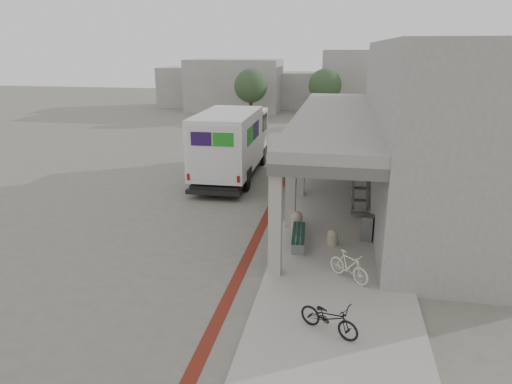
% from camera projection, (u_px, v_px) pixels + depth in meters
% --- Properties ---
extents(ground, '(120.00, 120.00, 0.00)m').
position_uv_depth(ground, '(235.00, 229.00, 17.71)').
color(ground, '#635F54').
rests_on(ground, ground).
extents(bike_lane_stripe, '(0.35, 40.00, 0.01)m').
position_uv_depth(bike_lane_stripe, '(268.00, 213.00, 19.41)').
color(bike_lane_stripe, maroon).
rests_on(bike_lane_stripe, ground).
extents(sidewalk, '(4.40, 28.00, 0.12)m').
position_uv_depth(sidewalk, '(339.00, 235.00, 16.98)').
color(sidewalk, '#9E988E').
rests_on(sidewalk, ground).
extents(transit_building, '(7.60, 17.00, 7.00)m').
position_uv_depth(transit_building, '(411.00, 128.00, 19.68)').
color(transit_building, gray).
rests_on(transit_building, ground).
extents(distant_backdrop, '(28.00, 10.00, 6.50)m').
position_uv_depth(distant_backdrop, '(284.00, 85.00, 51.00)').
color(distant_backdrop, gray).
rests_on(distant_backdrop, ground).
extents(tree_left, '(3.20, 3.20, 4.80)m').
position_uv_depth(tree_left, '(251.00, 86.00, 43.86)').
color(tree_left, '#38281C').
rests_on(tree_left, ground).
extents(tree_mid, '(3.20, 3.20, 4.80)m').
position_uv_depth(tree_mid, '(325.00, 86.00, 44.48)').
color(tree_mid, '#38281C').
rests_on(tree_mid, ground).
extents(tree_right, '(3.20, 3.20, 4.80)m').
position_uv_depth(tree_right, '(412.00, 88.00, 42.12)').
color(tree_right, '#38281C').
rests_on(tree_right, ground).
extents(fedex_truck, '(2.82, 8.58, 3.64)m').
position_uv_depth(fedex_truck, '(232.00, 142.00, 24.22)').
color(fedex_truck, black).
rests_on(fedex_truck, ground).
extents(bench, '(0.57, 2.02, 0.47)m').
position_uv_depth(bench, '(299.00, 236.00, 15.95)').
color(bench, gray).
rests_on(bench, sidewalk).
extents(bollard_near, '(0.37, 0.37, 0.55)m').
position_uv_depth(bollard_near, '(333.00, 237.00, 16.00)').
color(bollard_near, tan).
rests_on(bollard_near, sidewalk).
extents(bollard_far, '(0.45, 0.45, 0.68)m').
position_uv_depth(bollard_far, '(297.00, 220.00, 17.42)').
color(bollard_far, tan).
rests_on(bollard_far, sidewalk).
extents(utility_cabinet, '(0.52, 0.62, 0.91)m').
position_uv_depth(utility_cabinet, '(368.00, 228.00, 16.35)').
color(utility_cabinet, slate).
rests_on(utility_cabinet, sidewalk).
extents(bicycle_black, '(1.64, 1.21, 0.82)m').
position_uv_depth(bicycle_black, '(329.00, 317.00, 10.98)').
color(bicycle_black, black).
rests_on(bicycle_black, sidewalk).
extents(bicycle_cream, '(1.37, 1.28, 0.88)m').
position_uv_depth(bicycle_cream, '(349.00, 266.00, 13.50)').
color(bicycle_cream, silver).
rests_on(bicycle_cream, sidewalk).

